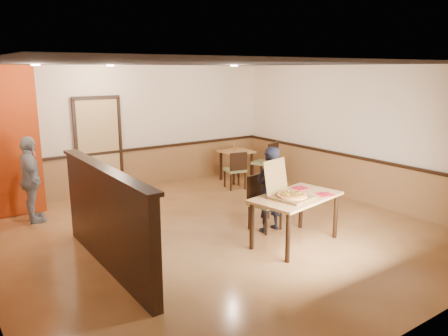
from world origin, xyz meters
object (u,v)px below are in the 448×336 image
(main_table, at_px, (296,203))
(diner_chair, at_px, (262,200))
(side_table, at_px, (236,158))
(pizza_box, at_px, (289,194))
(side_chair_right, at_px, (267,161))
(diner, at_px, (269,189))
(passerby, at_px, (31,180))
(side_chair_left, at_px, (236,169))
(condiment, at_px, (234,148))

(main_table, relative_size, diner_chair, 1.69)
(side_table, bearing_deg, main_table, -113.45)
(pizza_box, bearing_deg, side_chair_right, 42.20)
(pizza_box, bearing_deg, side_table, 52.53)
(diner, xyz_separation_m, passerby, (-3.20, 2.78, 0.05))
(side_table, relative_size, passerby, 0.48)
(main_table, distance_m, side_chair_left, 3.35)
(passerby, bearing_deg, diner, -126.06)
(pizza_box, bearing_deg, main_table, -3.90)
(side_table, bearing_deg, passerby, -176.45)
(main_table, distance_m, diner_chair, 0.83)
(diner_chair, height_order, passerby, passerby)
(side_chair_left, distance_m, side_chair_right, 0.94)
(main_table, relative_size, diner, 1.09)
(side_chair_right, bearing_deg, passerby, -24.74)
(diner, bearing_deg, passerby, -43.98)
(side_table, xyz_separation_m, diner, (-1.60, -3.08, 0.16))
(main_table, xyz_separation_m, side_chair_left, (1.16, 3.13, -0.19))
(passerby, relative_size, condiment, 11.13)
(main_table, height_order, diner_chair, diner_chair)
(side_chair_right, bearing_deg, side_table, -73.65)
(diner_chair, relative_size, pizza_box, 1.30)
(diner_chair, relative_size, passerby, 0.60)
(side_chair_right, bearing_deg, condiment, -72.86)
(diner_chair, distance_m, condiment, 3.37)
(side_chair_left, relative_size, side_chair_right, 0.88)
(diner_chair, height_order, diner, diner)
(condiment, bearing_deg, diner_chair, -118.18)
(side_chair_left, distance_m, side_table, 0.78)
(side_chair_right, bearing_deg, main_table, 34.84)
(passerby, bearing_deg, main_table, -132.44)
(side_chair_right, relative_size, side_table, 1.33)
(side_table, bearing_deg, condiment, 141.87)
(side_chair_left, xyz_separation_m, passerby, (-4.33, 0.32, 0.30))
(main_table, height_order, side_chair_right, side_chair_right)
(main_table, xyz_separation_m, side_chair_right, (2.10, 3.13, -0.13))
(main_table, bearing_deg, condiment, 56.60)
(pizza_box, height_order, condiment, pizza_box)
(diner_chair, distance_m, side_chair_right, 3.12)
(passerby, xyz_separation_m, pizza_box, (2.99, -3.47, 0.07))
(side_table, height_order, passerby, passerby)
(side_table, relative_size, diner, 0.51)
(diner_chair, bearing_deg, diner, -89.27)
(side_chair_left, distance_m, condiment, 0.84)
(passerby, xyz_separation_m, condiment, (4.76, 0.33, 0.04))
(side_table, xyz_separation_m, passerby, (-4.79, -0.30, 0.21))
(diner_chair, bearing_deg, pizza_box, -111.47)
(main_table, height_order, side_chair_left, side_chair_left)
(side_table, xyz_separation_m, pizza_box, (-1.81, -3.77, 0.28))
(diner_chair, height_order, condiment, diner_chair)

